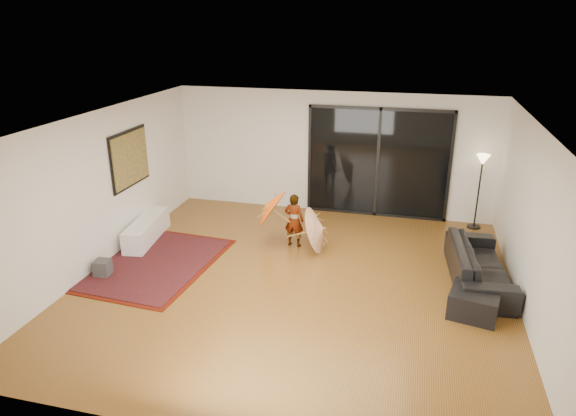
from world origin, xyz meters
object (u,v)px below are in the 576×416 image
(media_console, at_px, (147,230))
(sofa, at_px, (479,265))
(ottoman, at_px, (474,303))
(child, at_px, (294,220))

(media_console, xyz_separation_m, sofa, (6.20, -0.20, 0.10))
(media_console, height_order, ottoman, media_console)
(media_console, height_order, sofa, sofa)
(sofa, bearing_deg, media_console, 83.56)
(sofa, bearing_deg, ottoman, 167.25)
(media_console, distance_m, child, 2.93)
(media_console, relative_size, sofa, 0.73)
(sofa, distance_m, ottoman, 1.08)
(sofa, relative_size, child, 2.08)
(media_console, height_order, child, child)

